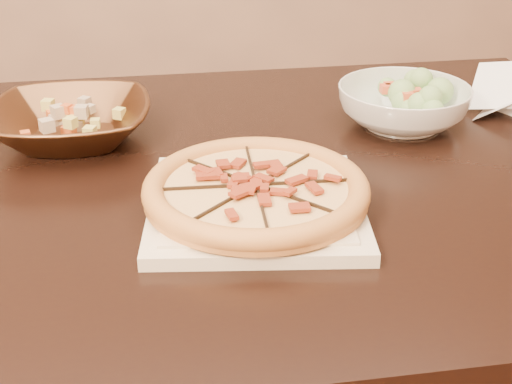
# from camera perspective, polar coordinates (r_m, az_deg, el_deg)

# --- Properties ---
(dining_table) EXTENTS (1.48, 0.97, 0.75)m
(dining_table) POSITION_cam_1_polar(r_m,az_deg,el_deg) (1.10, -5.08, -2.87)
(dining_table) COLOR black
(dining_table) RESTS_ON floor
(plate) EXTENTS (0.31, 0.31, 0.02)m
(plate) POSITION_cam_1_polar(r_m,az_deg,el_deg) (0.94, 0.00, -1.06)
(plate) COLOR beige
(plate) RESTS_ON dining_table
(pizza) EXTENTS (0.30, 0.30, 0.03)m
(pizza) POSITION_cam_1_polar(r_m,az_deg,el_deg) (0.92, 0.00, 0.22)
(pizza) COLOR #DC8A4B
(pizza) RESTS_ON plate
(bronze_bowl) EXTENTS (0.26, 0.26, 0.06)m
(bronze_bowl) POSITION_cam_1_polar(r_m,az_deg,el_deg) (1.18, -14.54, 5.38)
(bronze_bowl) COLOR #54341E
(bronze_bowl) RESTS_ON dining_table
(mixed_dish) EXTENTS (0.11, 0.12, 0.03)m
(mixed_dish) POSITION_cam_1_polar(r_m,az_deg,el_deg) (1.17, -14.85, 7.42)
(mixed_dish) COLOR tan
(mixed_dish) RESTS_ON bronze_bowl
(salad_bowl) EXTENTS (0.24, 0.24, 0.07)m
(salad_bowl) POSITION_cam_1_polar(r_m,az_deg,el_deg) (1.23, 11.69, 6.74)
(salad_bowl) COLOR silver
(salad_bowl) RESTS_ON dining_table
(salad) EXTENTS (0.10, 0.11, 0.04)m
(salad) POSITION_cam_1_polar(r_m,az_deg,el_deg) (1.21, 11.83, 9.05)
(salad) COLOR #92B377
(salad) RESTS_ON salad_bowl
(cling_film) EXTENTS (0.16, 0.13, 0.05)m
(cling_film) POSITION_cam_1_polar(r_m,az_deg,el_deg) (1.35, 19.78, 7.11)
(cling_film) COLOR white
(cling_film) RESTS_ON dining_table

